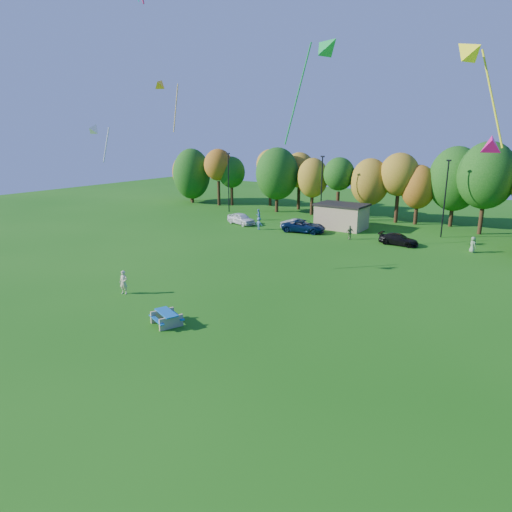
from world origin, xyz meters
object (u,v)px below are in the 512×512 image
Objects in this scene: picnic_table at (167,317)px; car_d at (399,239)px; kite_flyer at (124,282)px; car_c at (304,226)px; car_b at (298,225)px; car_a at (241,219)px.

car_d is (5.46, 30.22, 0.12)m from picnic_table.
kite_flyer reaches higher than car_c.
car_b reaches higher than picnic_table.
car_c is (0.88, -0.18, 0.02)m from car_b.
car_c reaches higher than picnic_table.
picnic_table is 1.34× the size of kite_flyer.
car_c is at bearing 90.98° from car_d.
car_a is (-9.04, 27.55, -0.15)m from kite_flyer.
kite_flyer is 29.00m from car_a.
kite_flyer is 0.41× the size of car_b.
car_a is 1.01× the size of car_b.
kite_flyer is at bearing 167.99° from car_c.
picnic_table is at bearing 170.56° from car_d.
car_c reaches higher than car_d.
kite_flyer is at bearing -176.94° from picnic_table.
car_a is 0.83× the size of car_c.
car_c reaches higher than car_b.
kite_flyer reaches higher than car_d.
car_d is at bearing -73.75° from car_a.
car_a is at bearing 93.38° from car_b.
kite_flyer reaches higher than car_b.
car_a is at bearing 80.76° from car_c.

